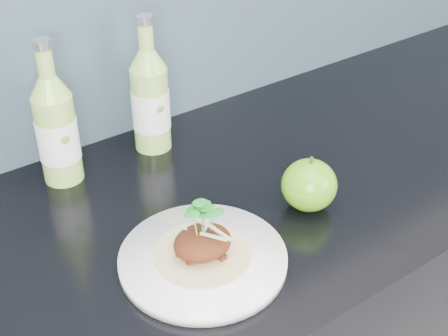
% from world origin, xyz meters
% --- Properties ---
extents(dinner_plate, '(0.27, 0.27, 0.02)m').
position_xyz_m(dinner_plate, '(-0.07, 1.59, 0.91)').
color(dinner_plate, silver).
rests_on(dinner_plate, kitchen_counter).
extents(pork_taco, '(0.14, 0.14, 0.09)m').
position_xyz_m(pork_taco, '(-0.07, 1.59, 0.94)').
color(pork_taco, tan).
rests_on(pork_taco, dinner_plate).
extents(green_apple, '(0.10, 0.10, 0.09)m').
position_xyz_m(green_apple, '(0.14, 1.60, 0.94)').
color(green_apple, '#479410').
rests_on(green_apple, kitchen_counter).
extents(cider_bottle_left, '(0.08, 0.08, 0.25)m').
position_xyz_m(cider_bottle_left, '(-0.14, 1.90, 1.00)').
color(cider_bottle_left, '#95C050').
rests_on(cider_bottle_left, kitchen_counter).
extents(cider_bottle_right, '(0.08, 0.08, 0.25)m').
position_xyz_m(cider_bottle_right, '(0.03, 1.90, 1.00)').
color(cider_bottle_right, '#95C953').
rests_on(cider_bottle_right, kitchen_counter).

